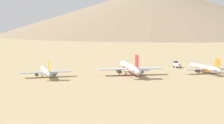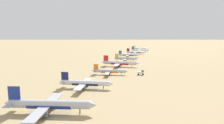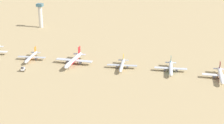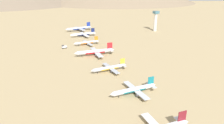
% 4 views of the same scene
% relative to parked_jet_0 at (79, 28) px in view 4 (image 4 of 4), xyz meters
% --- Properties ---
extents(ground_plane, '(1984.16, 1984.16, 0.00)m').
position_rel_parked_jet_0_xyz_m(ground_plane, '(21.47, 161.94, -4.03)').
color(ground_plane, tan).
extents(parked_jet_0, '(42.04, 34.23, 12.12)m').
position_rel_parked_jet_0_xyz_m(parked_jet_0, '(0.00, 0.00, 0.00)').
color(parked_jet_0, '#B2B7C1').
rests_on(parked_jet_0, ground).
extents(parked_jet_1, '(36.23, 29.37, 10.47)m').
position_rel_parked_jet_0_xyz_m(parked_jet_1, '(5.06, 39.43, -0.55)').
color(parked_jet_1, silver).
rests_on(parked_jet_1, ground).
extents(parked_jet_2, '(31.28, 25.38, 9.02)m').
position_rel_parked_jet_0_xyz_m(parked_jet_2, '(14.02, 82.06, -1.03)').
color(parked_jet_2, '#B2B7C1').
rests_on(parked_jet_2, ground).
extents(parked_jet_3, '(40.34, 32.83, 11.63)m').
position_rel_parked_jet_0_xyz_m(parked_jet_3, '(18.50, 122.32, -0.16)').
color(parked_jet_3, silver).
rests_on(parked_jet_3, ground).
extents(parked_jet_4, '(31.10, 25.24, 8.98)m').
position_rel_parked_jet_0_xyz_m(parked_jet_4, '(21.92, 164.86, -1.05)').
color(parked_jet_4, '#B2B7C1').
rests_on(parked_jet_4, ground).
extents(parked_jet_5, '(32.68, 26.47, 9.45)m').
position_rel_parked_jet_0_xyz_m(parked_jet_5, '(22.85, 204.93, -0.89)').
color(parked_jet_5, silver).
rests_on(parked_jet_5, ground).
extents(service_truck, '(5.51, 3.46, 3.90)m').
position_rel_parked_jet_0_xyz_m(service_truck, '(41.02, 85.55, -1.95)').
color(service_truck, silver).
rests_on(service_truck, ground).
extents(control_tower, '(7.20, 7.20, 29.52)m').
position_rel_parked_jet_0_xyz_m(control_tower, '(-104.15, 47.27, 12.44)').
color(control_tower, beige).
rests_on(control_tower, ground).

